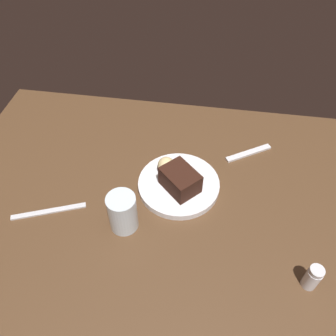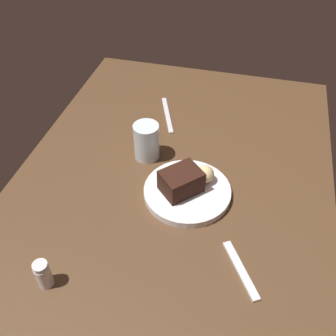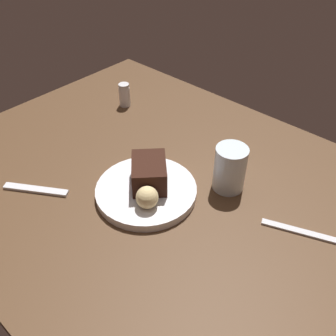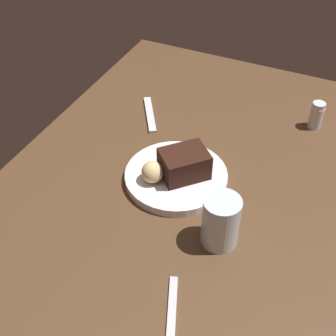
# 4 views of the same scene
# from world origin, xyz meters

# --- Properties ---
(dining_table) EXTENTS (1.20, 0.84, 0.03)m
(dining_table) POSITION_xyz_m (0.00, 0.00, 0.01)
(dining_table) COLOR #4C331E
(dining_table) RESTS_ON ground
(dessert_plate) EXTENTS (0.22, 0.22, 0.02)m
(dessert_plate) POSITION_xyz_m (0.04, 0.05, 0.04)
(dessert_plate) COLOR silver
(dessert_plate) RESTS_ON dining_table
(chocolate_cake_slice) EXTENTS (0.12, 0.12, 0.06)m
(chocolate_cake_slice) POSITION_xyz_m (0.05, 0.03, 0.08)
(chocolate_cake_slice) COLOR black
(chocolate_cake_slice) RESTS_ON dessert_plate
(bread_roll) EXTENTS (0.05, 0.05, 0.05)m
(bread_roll) POSITION_xyz_m (-0.00, 0.09, 0.07)
(bread_roll) COLOR #DBC184
(bread_roll) RESTS_ON dessert_plate
(salt_shaker) EXTENTS (0.03, 0.03, 0.07)m
(salt_shaker) POSITION_xyz_m (0.36, -0.18, 0.06)
(salt_shaker) COLOR silver
(salt_shaker) RESTS_ON dining_table
(water_glass) EXTENTS (0.07, 0.07, 0.11)m
(water_glass) POSITION_xyz_m (-0.08, -0.09, 0.08)
(water_glass) COLOR silver
(water_glass) RESTS_ON dining_table
(dessert_spoon) EXTENTS (0.14, 0.09, 0.01)m
(dessert_spoon) POSITION_xyz_m (0.23, 0.21, 0.03)
(dessert_spoon) COLOR silver
(dessert_spoon) RESTS_ON dining_table
(butter_knife) EXTENTS (0.18, 0.08, 0.01)m
(butter_knife) POSITION_xyz_m (-0.28, -0.08, 0.03)
(butter_knife) COLOR silver
(butter_knife) RESTS_ON dining_table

